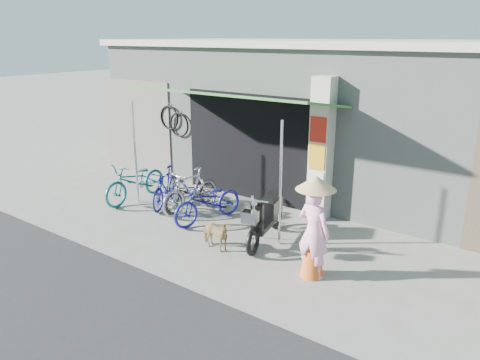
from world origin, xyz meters
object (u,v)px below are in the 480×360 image
Objects in this scene: bike_navy at (208,202)px; moped at (267,217)px; nun at (314,228)px; bike_silver at (191,191)px; bike_blue at (166,187)px; bike_teal at (136,181)px; street_dog at (214,235)px; bike_black at (192,192)px.

moped is (1.49, -0.06, 0.03)m from bike_navy.
bike_silver is at bearing -12.58° from nun.
bike_blue reaches higher than bike_navy.
bike_silver is at bearing 6.80° from bike_teal.
bike_teal is 5.16m from nun.
bike_silver reaches higher than street_dog.
moped is at bearing -27.06° from bike_blue.
bike_teal is 2.23m from bike_navy.
bike_silver is 0.89× the size of moped.
bike_silver reaches higher than bike_teal.
bike_black is 2.34m from moped.
nun is at bearing -10.78° from bike_teal.
nun reaches higher than bike_teal.
bike_teal is 1.08× the size of bike_navy.
bike_silver is at bearing 158.83° from moped.
nun is (3.56, -1.02, 0.36)m from bike_silver.
street_dog is 1.98m from nun.
bike_blue is at bearing 162.21° from moped.
nun is (1.90, 0.19, 0.55)m from street_dog.
bike_black reaches higher than street_dog.
bike_teal reaches higher than bike_navy.
bike_navy is at bearing -13.55° from bike_silver.
moped is at bearing 10.03° from bike_navy.
moped reaches higher than bike_teal.
bike_silver is 2.07m from street_dog.
bike_navy is 1.49m from moped.
bike_navy is at bearing -18.90° from bike_black.
bike_blue is at bearing 70.14° from street_dog.
bike_black is at bearing -2.44° from bike_blue.
bike_black is at bearing 12.99° from bike_teal.
bike_navy is 0.93× the size of moped.
moped reaches higher than street_dog.
bike_teal reaches higher than bike_blue.
bike_navy is 2.37× the size of street_dog.
nun reaches higher than bike_navy.
bike_teal is 3.72m from moped.
bike_black is 0.83× the size of moped.
bike_navy is at bearing 164.28° from moped.
street_dog is at bearing 9.20° from nun.
street_dog is at bearing -19.01° from bike_teal.
bike_silver is 2.28× the size of street_dog.
bike_teal is at bearing -5.33° from nun.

